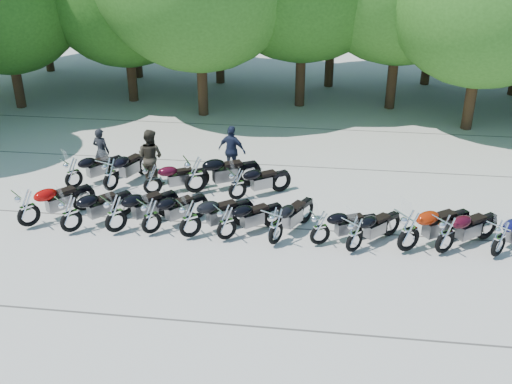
# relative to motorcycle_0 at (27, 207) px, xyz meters

# --- Properties ---
(ground) EXTENTS (90.00, 90.00, 0.00)m
(ground) POSITION_rel_motorcycle_0_xyz_m (6.40, -0.59, -0.66)
(ground) COLOR #9F9B90
(ground) RESTS_ON ground
(motorcycle_0) EXTENTS (2.07, 2.25, 1.33)m
(motorcycle_0) POSITION_rel_motorcycle_0_xyz_m (0.00, 0.00, 0.00)
(motorcycle_0) COLOR #910605
(motorcycle_0) RESTS_ON ground
(motorcycle_1) EXTENTS (2.03, 2.17, 1.29)m
(motorcycle_1) POSITION_rel_motorcycle_0_xyz_m (1.33, -0.15, -0.02)
(motorcycle_1) COLOR black
(motorcycle_1) RESTS_ON ground
(motorcycle_2) EXTENTS (2.13, 2.19, 1.32)m
(motorcycle_2) POSITION_rel_motorcycle_0_xyz_m (2.57, -0.01, -0.00)
(motorcycle_2) COLOR black
(motorcycle_2) RESTS_ON ground
(motorcycle_3) EXTENTS (1.96, 2.05, 1.23)m
(motorcycle_3) POSITION_rel_motorcycle_0_xyz_m (3.57, 0.06, -0.05)
(motorcycle_3) COLOR black
(motorcycle_3) RESTS_ON ground
(motorcycle_4) EXTENTS (2.24, 1.94, 1.29)m
(motorcycle_4) POSITION_rel_motorcycle_0_xyz_m (4.70, -0.02, -0.02)
(motorcycle_4) COLOR black
(motorcycle_4) RESTS_ON ground
(motorcycle_5) EXTENTS (2.06, 1.86, 1.21)m
(motorcycle_5) POSITION_rel_motorcycle_0_xyz_m (5.70, -0.01, -0.06)
(motorcycle_5) COLOR black
(motorcycle_5) RESTS_ON ground
(motorcycle_6) EXTENTS (1.61, 2.27, 1.25)m
(motorcycle_6) POSITION_rel_motorcycle_0_xyz_m (7.06, -0.07, -0.04)
(motorcycle_6) COLOR black
(motorcycle_6) RESTS_ON ground
(motorcycle_7) EXTENTS (2.12, 1.49, 1.16)m
(motorcycle_7) POSITION_rel_motorcycle_0_xyz_m (8.25, 0.04, -0.08)
(motorcycle_7) COLOR black
(motorcycle_7) RESTS_ON ground
(motorcycle_8) EXTENTS (1.89, 1.95, 1.18)m
(motorcycle_8) POSITION_rel_motorcycle_0_xyz_m (9.16, -0.21, -0.08)
(motorcycle_8) COLOR black
(motorcycle_8) RESTS_ON ground
(motorcycle_9) EXTENTS (2.46, 2.04, 1.40)m
(motorcycle_9) POSITION_rel_motorcycle_0_xyz_m (10.57, -0.02, 0.03)
(motorcycle_9) COLOR maroon
(motorcycle_9) RESTS_ON ground
(motorcycle_10) EXTENTS (2.20, 1.95, 1.28)m
(motorcycle_10) POSITION_rel_motorcycle_0_xyz_m (11.51, 0.01, -0.02)
(motorcycle_10) COLOR black
(motorcycle_10) RESTS_ON ground
(motorcycle_11) EXTENTS (1.90, 2.03, 1.21)m
(motorcycle_11) POSITION_rel_motorcycle_0_xyz_m (12.87, 0.03, -0.06)
(motorcycle_11) COLOR #0E0F3E
(motorcycle_11) RESTS_ON ground
(motorcycle_12) EXTENTS (1.88, 2.08, 1.22)m
(motorcycle_12) POSITION_rel_motorcycle_0_xyz_m (0.25, 2.60, -0.05)
(motorcycle_12) COLOR black
(motorcycle_12) RESTS_ON ground
(motorcycle_13) EXTENTS (1.54, 2.38, 1.29)m
(motorcycle_13) POSITION_rel_motorcycle_0_xyz_m (1.50, 2.58, -0.02)
(motorcycle_13) COLOR black
(motorcycle_13) RESTS_ON ground
(motorcycle_14) EXTENTS (2.16, 1.56, 1.19)m
(motorcycle_14) POSITION_rel_motorcycle_0_xyz_m (2.91, 2.46, -0.07)
(motorcycle_14) COLOR #390715
(motorcycle_14) RESTS_ON ground
(motorcycle_15) EXTENTS (2.58, 1.92, 1.43)m
(motorcycle_15) POSITION_rel_motorcycle_0_xyz_m (4.24, 2.73, 0.05)
(motorcycle_15) COLOR black
(motorcycle_15) RESTS_ON ground
(motorcycle_16) EXTENTS (2.14, 1.74, 1.21)m
(motorcycle_16) POSITION_rel_motorcycle_0_xyz_m (5.62, 2.46, -0.06)
(motorcycle_16) COLOR black
(motorcycle_16) RESTS_ON ground
(rider_0) EXTENTS (0.66, 0.50, 1.62)m
(rider_0) POSITION_rel_motorcycle_0_xyz_m (0.71, 3.98, 0.15)
(rider_0) COLOR black
(rider_0) RESTS_ON ground
(rider_1) EXTENTS (1.09, 0.96, 1.87)m
(rider_1) POSITION_rel_motorcycle_0_xyz_m (2.60, 3.42, 0.27)
(rider_1) COLOR #2A251C
(rider_1) RESTS_ON ground
(rider_2) EXTENTS (1.10, 0.73, 1.74)m
(rider_2) POSITION_rel_motorcycle_0_xyz_m (5.13, 4.45, 0.20)
(rider_2) COLOR #1A2137
(rider_2) RESTS_ON ground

